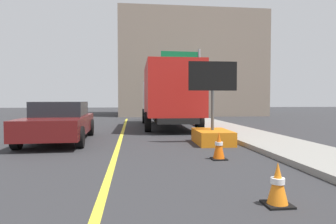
% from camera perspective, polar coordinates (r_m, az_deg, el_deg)
% --- Properties ---
extents(lane_center_stripe, '(0.14, 36.00, 0.01)m').
position_cam_1_polar(lane_center_stripe, '(5.39, -11.62, -13.19)').
color(lane_center_stripe, yellow).
rests_on(lane_center_stripe, ground).
extents(arrow_board_trailer, '(1.60, 1.83, 2.70)m').
position_cam_1_polar(arrow_board_trailer, '(10.01, 8.42, -3.23)').
color(arrow_board_trailer, orange).
rests_on(arrow_board_trailer, ground).
extents(box_truck, '(2.74, 7.91, 3.18)m').
position_cam_1_polar(box_truck, '(15.81, 0.16, 3.40)').
color(box_truck, black).
rests_on(box_truck, ground).
extents(pickup_car, '(2.17, 5.01, 1.38)m').
position_cam_1_polar(pickup_car, '(11.15, -19.83, -1.67)').
color(pickup_car, '#591414').
rests_on(pickup_car, ground).
extents(highway_guide_sign, '(2.79, 0.25, 5.00)m').
position_cam_1_polar(highway_guide_sign, '(21.11, 3.85, 7.67)').
color(highway_guide_sign, gray).
rests_on(highway_guide_sign, ground).
extents(far_building_block, '(13.28, 8.97, 9.43)m').
position_cam_1_polar(far_building_block, '(30.46, 3.64, 8.45)').
color(far_building_block, gray).
rests_on(far_building_block, ground).
extents(traffic_cone_near_sign, '(0.36, 0.36, 0.60)m').
position_cam_1_polar(traffic_cone_near_sign, '(4.45, 20.09, -12.77)').
color(traffic_cone_near_sign, black).
rests_on(traffic_cone_near_sign, ground).
extents(traffic_cone_mid_lane, '(0.36, 0.36, 0.68)m').
position_cam_1_polar(traffic_cone_mid_lane, '(7.40, 9.63, -6.34)').
color(traffic_cone_mid_lane, black).
rests_on(traffic_cone_mid_lane, ground).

